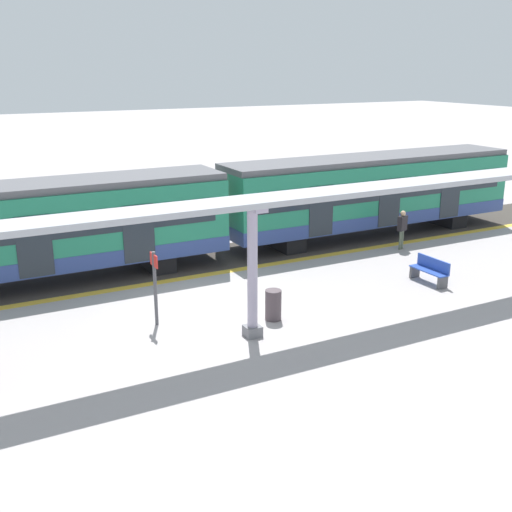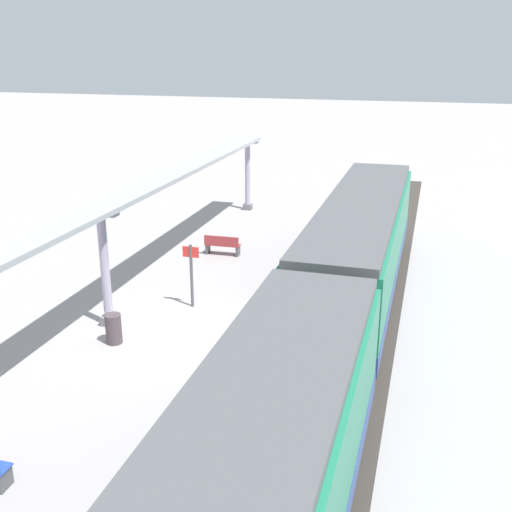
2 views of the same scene
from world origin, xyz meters
The scene contains 11 objects.
ground_plane centered at (0.00, 0.00, 0.00)m, with size 176.00×176.00×0.00m, color #A09999.
tactile_edge_strip centered at (-2.86, 0.00, 0.00)m, with size 0.38×38.26×0.01m, color gold.
trackbed centered at (-4.65, 0.00, 0.00)m, with size 3.20×50.26×0.01m, color #38332D.
train_near_carriage centered at (-4.65, -4.64, 1.83)m, with size 2.65×13.65×3.48m.
train_far_carriage centered at (-4.65, 9.59, 1.83)m, with size 2.65×13.65×3.48m.
canopy_pillar_second centered at (2.60, 0.04, 1.88)m, with size 1.10×0.44×3.71m.
canopy_beam centered at (2.60, -0.09, 3.79)m, with size 1.20×30.66×0.16m, color #A8AAB2.
bench_mid_platform centered at (1.48, 7.51, 0.44)m, with size 1.51×0.47×0.86m.
trash_bin centered at (1.83, 1.13, 0.46)m, with size 0.48×0.48×0.91m, color #493E42.
platform_info_sign centered at (0.60, -2.03, 1.33)m, with size 0.56×0.10×2.20m.
passenger_waiting_near_edge centered at (-2.17, 9.34, 1.00)m, with size 0.36×0.51×1.61m.
Camera 1 is at (16.75, -7.30, 7.18)m, focal length 43.95 mm.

